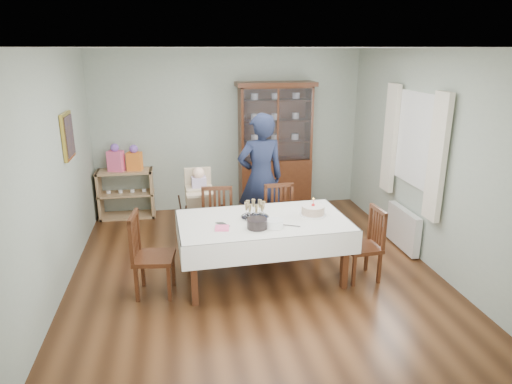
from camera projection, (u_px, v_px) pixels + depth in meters
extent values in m
plane|color=#593319|center=(254.00, 270.00, 5.79)|extent=(5.00, 5.00, 0.00)
plane|color=#9EAA99|center=(229.00, 131.00, 7.74)|extent=(4.50, 0.00, 4.50)
plane|color=#9EAA99|center=(53.00, 176.00, 5.02)|extent=(0.00, 5.00, 5.00)
plane|color=#9EAA99|center=(429.00, 160.00, 5.76)|extent=(0.00, 5.00, 5.00)
plane|color=white|center=(254.00, 48.00, 4.98)|extent=(5.00, 5.00, 0.00)
cube|color=#452211|center=(263.00, 223.00, 5.39)|extent=(1.94, 1.13, 0.06)
cube|color=silver|center=(263.00, 220.00, 5.38)|extent=(2.05, 1.23, 0.01)
cube|color=#452211|center=(274.00, 184.00, 7.91)|extent=(1.20, 0.45, 0.90)
cube|color=white|center=(278.00, 125.00, 7.41)|extent=(1.12, 0.01, 1.16)
cube|color=#452211|center=(276.00, 84.00, 7.40)|extent=(1.30, 0.48, 0.07)
cube|color=tan|center=(128.00, 215.00, 7.64)|extent=(0.90, 0.38, 0.04)
cube|color=tan|center=(126.00, 194.00, 7.53)|extent=(0.90, 0.38, 0.03)
cube|color=tan|center=(124.00, 171.00, 7.41)|extent=(0.90, 0.38, 0.04)
cube|color=tan|center=(100.00, 195.00, 7.46)|extent=(0.04, 0.38, 0.80)
cube|color=tan|center=(152.00, 192.00, 7.60)|extent=(0.04, 0.38, 0.80)
cube|color=gold|center=(68.00, 136.00, 5.68)|extent=(0.04, 0.48, 0.58)
cube|color=white|center=(417.00, 140.00, 5.98)|extent=(0.04, 1.02, 1.22)
cube|color=silver|center=(437.00, 158.00, 5.41)|extent=(0.07, 0.30, 1.55)
cube|color=silver|center=(390.00, 138.00, 6.58)|extent=(0.07, 0.30, 1.55)
cube|color=white|center=(403.00, 228.00, 6.34)|extent=(0.10, 0.80, 0.55)
cube|color=#452211|center=(218.00, 229.00, 5.97)|extent=(0.47, 0.47, 0.05)
cube|color=#452211|center=(217.00, 205.00, 6.07)|extent=(0.41, 0.08, 0.51)
cube|color=#452211|center=(282.00, 225.00, 6.11)|extent=(0.44, 0.44, 0.05)
cube|color=#452211|center=(279.00, 202.00, 6.22)|extent=(0.41, 0.05, 0.50)
cube|color=#452211|center=(154.00, 258.00, 5.13)|extent=(0.49, 0.49, 0.05)
cube|color=#452211|center=(135.00, 236.00, 5.04)|extent=(0.09, 0.42, 0.51)
cube|color=#452211|center=(362.00, 247.00, 5.48)|extent=(0.43, 0.43, 0.05)
cube|color=#452211|center=(377.00, 227.00, 5.44)|extent=(0.06, 0.38, 0.47)
imported|color=black|center=(261.00, 178.00, 6.47)|extent=(0.74, 0.54, 1.86)
cube|color=tan|center=(199.00, 196.00, 6.39)|extent=(0.39, 0.35, 0.26)
cube|color=tan|center=(199.00, 181.00, 6.32)|extent=(0.37, 0.09, 0.31)
cube|color=tan|center=(199.00, 190.00, 6.36)|extent=(0.40, 0.20, 0.03)
cube|color=#B1A1C3|center=(199.00, 184.00, 6.33)|extent=(0.20, 0.16, 0.20)
sphere|color=beige|center=(199.00, 173.00, 6.29)|extent=(0.16, 0.16, 0.16)
cylinder|color=silver|center=(255.00, 218.00, 5.43)|extent=(0.33, 0.33, 0.01)
torus|color=silver|center=(255.00, 217.00, 5.43)|extent=(0.34, 0.34, 0.01)
cylinder|color=white|center=(313.00, 214.00, 5.53)|extent=(0.32, 0.32, 0.02)
cylinder|color=brown|center=(313.00, 210.00, 5.51)|extent=(0.28, 0.28, 0.10)
cylinder|color=silver|center=(313.00, 206.00, 5.50)|extent=(0.28, 0.28, 0.01)
cylinder|color=#F24C4C|center=(313.00, 202.00, 5.48)|extent=(0.01, 0.01, 0.08)
sphere|color=yellow|center=(313.00, 199.00, 5.47)|extent=(0.02, 0.02, 0.02)
cylinder|color=black|center=(257.00, 224.00, 5.11)|extent=(0.27, 0.27, 0.11)
cylinder|color=white|center=(274.00, 224.00, 5.15)|extent=(0.23, 0.23, 0.09)
cube|color=#FF5D91|center=(222.00, 228.00, 5.10)|extent=(0.18, 0.18, 0.02)
cube|color=silver|center=(289.00, 225.00, 5.19)|extent=(0.25, 0.13, 0.01)
cube|color=#FF5D91|center=(116.00, 161.00, 7.32)|extent=(0.28, 0.22, 0.33)
sphere|color=#E533B2|center=(115.00, 148.00, 7.25)|extent=(0.13, 0.13, 0.13)
cube|color=orange|center=(135.00, 161.00, 7.37)|extent=(0.26, 0.21, 0.30)
sphere|color=#E533B2|center=(134.00, 149.00, 7.31)|extent=(0.14, 0.14, 0.14)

